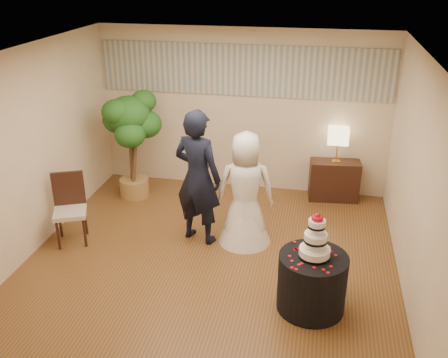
% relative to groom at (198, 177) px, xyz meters
% --- Properties ---
extents(floor, '(5.00, 5.00, 0.00)m').
position_rel_groom_xyz_m(floor, '(0.30, -0.52, -0.99)').
color(floor, brown).
rests_on(floor, ground).
extents(ceiling, '(5.00, 5.00, 0.00)m').
position_rel_groom_xyz_m(ceiling, '(0.30, -0.52, 1.81)').
color(ceiling, white).
rests_on(ceiling, wall_back).
extents(wall_back, '(5.00, 0.06, 2.80)m').
position_rel_groom_xyz_m(wall_back, '(0.30, 1.98, 0.41)').
color(wall_back, beige).
rests_on(wall_back, ground).
extents(wall_front, '(5.00, 0.06, 2.80)m').
position_rel_groom_xyz_m(wall_front, '(0.30, -3.02, 0.41)').
color(wall_front, beige).
rests_on(wall_front, ground).
extents(wall_left, '(0.06, 5.00, 2.80)m').
position_rel_groom_xyz_m(wall_left, '(-2.20, -0.52, 0.41)').
color(wall_left, beige).
rests_on(wall_left, ground).
extents(wall_right, '(0.06, 5.00, 2.80)m').
position_rel_groom_xyz_m(wall_right, '(2.80, -0.52, 0.41)').
color(wall_right, beige).
rests_on(wall_right, ground).
extents(mural_border, '(4.90, 0.02, 0.85)m').
position_rel_groom_xyz_m(mural_border, '(0.30, 1.96, 1.11)').
color(mural_border, '#9FA193').
rests_on(mural_border, wall_back).
extents(groom, '(0.83, 0.67, 1.98)m').
position_rel_groom_xyz_m(groom, '(0.00, 0.00, 0.00)').
color(groom, black).
rests_on(groom, floor).
extents(bride, '(0.93, 0.89, 1.67)m').
position_rel_groom_xyz_m(bride, '(0.67, 0.07, -0.15)').
color(bride, white).
rests_on(bride, floor).
extents(cake_table, '(0.93, 0.93, 0.71)m').
position_rel_groom_xyz_m(cake_table, '(1.68, -1.28, -0.63)').
color(cake_table, black).
rests_on(cake_table, floor).
extents(wedding_cake, '(0.36, 0.36, 0.56)m').
position_rel_groom_xyz_m(wedding_cake, '(1.68, -1.28, -0.00)').
color(wedding_cake, white).
rests_on(wedding_cake, cake_table).
extents(console, '(0.86, 0.45, 0.69)m').
position_rel_groom_xyz_m(console, '(1.93, 1.75, -0.64)').
color(console, black).
rests_on(console, floor).
extents(table_lamp, '(0.34, 0.34, 0.58)m').
position_rel_groom_xyz_m(table_lamp, '(1.93, 1.75, -0.01)').
color(table_lamp, beige).
rests_on(table_lamp, console).
extents(ficus_tree, '(1.15, 1.15, 1.88)m').
position_rel_groom_xyz_m(ficus_tree, '(-1.45, 1.18, -0.05)').
color(ficus_tree, '#21581B').
rests_on(ficus_tree, floor).
extents(side_chair, '(0.63, 0.64, 1.03)m').
position_rel_groom_xyz_m(side_chair, '(-1.78, -0.45, -0.48)').
color(side_chair, black).
rests_on(side_chair, floor).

